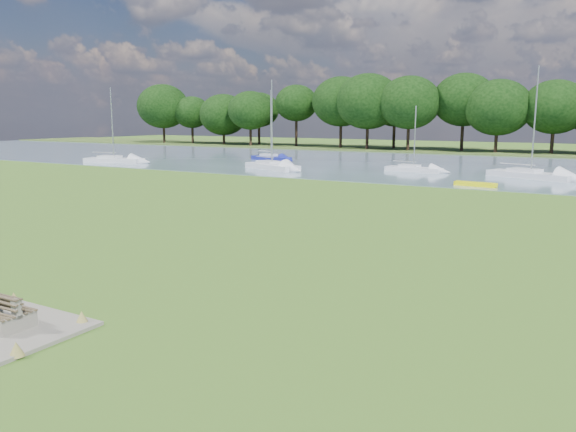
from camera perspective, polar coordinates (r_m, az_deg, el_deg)
The scene contains 12 objects.
ground at distance 26.78m, azimuth -1.18°, elevation -1.93°, with size 220.00×220.00×0.00m, color olive.
river at distance 66.02m, azimuth 18.25°, elevation 4.71°, with size 220.00×40.00×0.10m, color slate.
far_bank at distance 95.49m, azimuth 22.09°, elevation 5.97°, with size 220.00×20.00×0.40m, color #4C6626.
concrete_pad at distance 16.93m, azimuth -27.14°, elevation -10.06°, with size 4.20×3.20×0.10m, color gray.
bench_pair at distance 16.80m, azimuth -27.26°, elevation -8.66°, with size 1.77×1.06×0.94m.
kayak at distance 47.62m, azimuth 18.50°, elevation 3.08°, with size 3.32×0.77×0.33m, color #F5F309.
tree_line at distance 91.21m, azimuth 22.77°, elevation 10.22°, with size 146.16×9.80×11.86m.
sailboat_1 at distance 71.74m, azimuth -17.32°, elevation 5.59°, with size 7.59×3.85×8.97m.
sailboat_2 at distance 60.10m, azimuth -1.68°, elevation 5.27°, with size 7.61×4.77×9.31m.
sailboat_3 at distance 72.50m, azimuth -1.77°, elevation 6.07°, with size 6.15×3.08×8.84m.
sailboat_5 at distance 55.78m, azimuth 23.36°, elevation 4.06°, with size 8.06×5.02×9.97m.
sailboat_6 at distance 58.83m, azimuth 12.58°, elevation 4.83°, with size 5.94×2.30×6.60m.
Camera 1 is at (13.67, -22.35, 5.55)m, focal length 35.00 mm.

